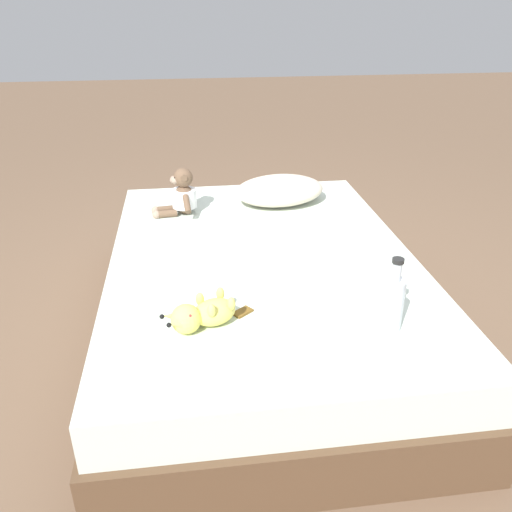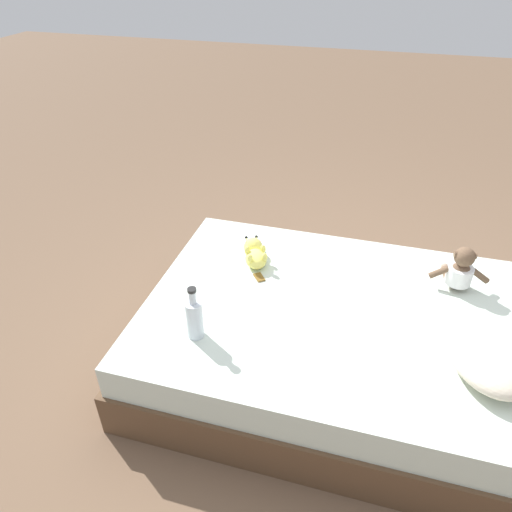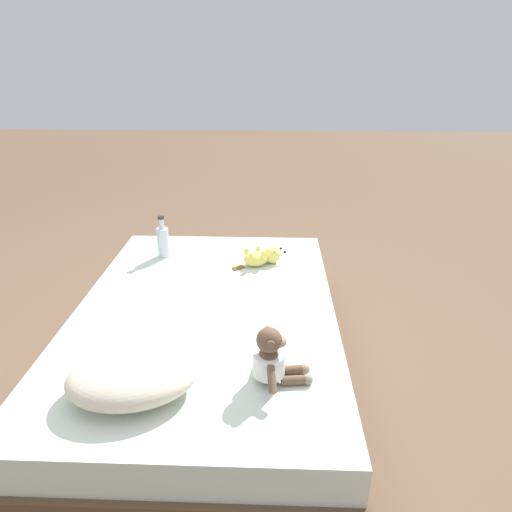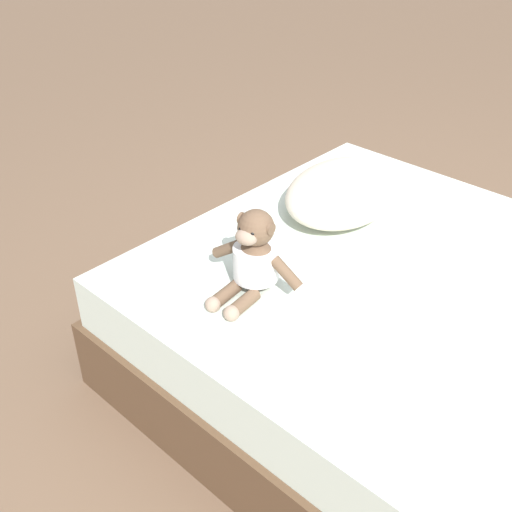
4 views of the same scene
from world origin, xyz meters
name	(u,v)px [view 2 (image 2 of 4)]	position (x,y,z in m)	size (l,w,h in m)	color
ground_plane	(334,368)	(0.00, 0.00, 0.00)	(16.00, 16.00, 0.00)	brown
bed	(338,341)	(0.00, 0.00, 0.20)	(1.31, 1.88, 0.40)	brown
pillow	(489,352)	(0.18, 0.60, 0.47)	(0.52, 0.41, 0.14)	beige
plush_monkey	(460,271)	(-0.33, 0.52, 0.49)	(0.24, 0.29, 0.24)	brown
plush_yellow_creature	(255,253)	(-0.27, -0.50, 0.45)	(0.32, 0.19, 0.10)	#EAE066
glass_bottle	(195,318)	(0.34, -0.59, 0.50)	(0.07, 0.07, 0.26)	silver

